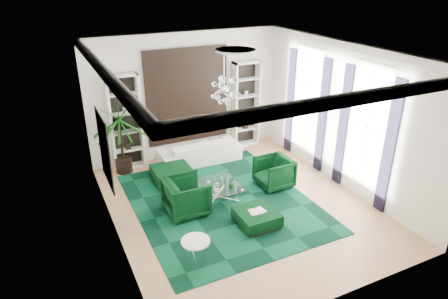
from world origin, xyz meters
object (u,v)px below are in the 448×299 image
sofa (199,151)px  side_table (196,253)px  ottoman_side (172,175)px  palm (120,130)px  armchair_right (274,172)px  armchair_left (186,196)px  ottoman_front (257,218)px  coffee_table (216,192)px

sofa → side_table: sofa is taller
ottoman_side → palm: palm is taller
armchair_right → ottoman_side: armchair_right is taller
armchair_left → armchair_right: bearing=-85.3°
armchair_left → palm: palm is taller
sofa → ottoman_front: 3.66m
ottoman_front → palm: 4.66m
sofa → palm: palm is taller
ottoman_front → side_table: size_ratio=1.55×
sofa → ottoman_front: (-0.09, -3.66, -0.18)m
armchair_left → sofa: bearing=-28.6°
sofa → side_table: (-1.85, -4.31, -0.09)m
ottoman_front → armchair_left: bearing=137.1°
palm → ottoman_front: bearing=-61.8°
armchair_right → coffee_table: 1.71m
side_table → armchair_left: bearing=74.8°
ottoman_front → coffee_table: bearing=104.8°
sofa → palm: bearing=-8.2°
sofa → palm: 2.44m
armchair_left → palm: size_ratio=0.38×
armchair_left → armchair_right: (2.58, 0.21, -0.04)m
side_table → palm: bearing=94.7°
armchair_right → side_table: (-3.08, -2.04, -0.13)m
armchair_left → armchair_right: armchair_left is taller
coffee_table → side_table: 2.49m
armchair_right → coffee_table: armchair_right is taller
ottoman_side → coffee_table: bearing=-61.7°
ottoman_side → palm: size_ratio=0.38×
armchair_right → coffee_table: bearing=-90.9°
ottoman_side → side_table: bearing=-101.1°
coffee_table → ottoman_front: bearing=-75.2°
armchair_right → side_table: armchair_right is taller
sofa → palm: (-2.23, 0.32, 0.95)m
sofa → side_table: bearing=66.7°
ottoman_side → palm: bearing=130.3°
ottoman_side → palm: 1.95m
sofa → coffee_table: sofa is taller
side_table → ottoman_side: bearing=78.9°
coffee_table → palm: size_ratio=0.45×
sofa → coffee_table: 2.30m
armchair_left → armchair_right: 2.59m
armchair_left → ottoman_side: size_ratio=0.99×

